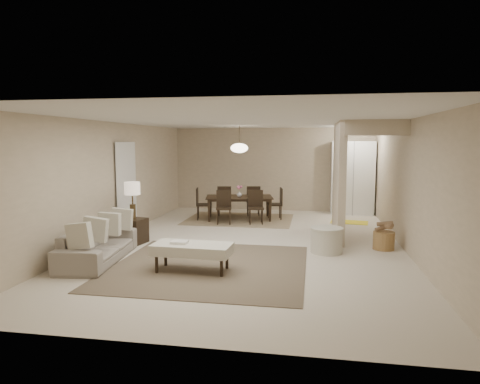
% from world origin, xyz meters
% --- Properties ---
extents(floor, '(9.00, 9.00, 0.00)m').
position_xyz_m(floor, '(0.00, 0.00, 0.00)').
color(floor, beige).
rests_on(floor, ground).
extents(ceiling, '(9.00, 9.00, 0.00)m').
position_xyz_m(ceiling, '(0.00, 0.00, 2.50)').
color(ceiling, white).
rests_on(ceiling, back_wall).
extents(back_wall, '(6.00, 0.00, 6.00)m').
position_xyz_m(back_wall, '(0.00, 4.50, 1.25)').
color(back_wall, tan).
rests_on(back_wall, floor).
extents(left_wall, '(0.00, 9.00, 9.00)m').
position_xyz_m(left_wall, '(-3.00, 0.00, 1.25)').
color(left_wall, tan).
rests_on(left_wall, floor).
extents(right_wall, '(0.00, 9.00, 9.00)m').
position_xyz_m(right_wall, '(3.00, 0.00, 1.25)').
color(right_wall, tan).
rests_on(right_wall, floor).
extents(partition, '(0.15, 2.50, 2.50)m').
position_xyz_m(partition, '(1.80, 1.25, 1.25)').
color(partition, tan).
rests_on(partition, floor).
extents(doorway, '(0.04, 0.90, 2.04)m').
position_xyz_m(doorway, '(-2.97, 0.60, 1.02)').
color(doorway, black).
rests_on(doorway, floor).
extents(pantry_cabinet, '(1.20, 0.55, 2.10)m').
position_xyz_m(pantry_cabinet, '(2.35, 4.15, 1.05)').
color(pantry_cabinet, white).
rests_on(pantry_cabinet, floor).
extents(flush_light, '(0.44, 0.44, 0.05)m').
position_xyz_m(flush_light, '(2.30, 3.20, 2.46)').
color(flush_light, white).
rests_on(flush_light, ceiling).
extents(living_rug, '(3.20, 3.20, 0.01)m').
position_xyz_m(living_rug, '(-0.46, -1.71, 0.01)').
color(living_rug, brown).
rests_on(living_rug, floor).
extents(sofa, '(2.06, 0.99, 0.58)m').
position_xyz_m(sofa, '(-2.45, -1.71, 0.29)').
color(sofa, gray).
rests_on(sofa, floor).
extents(ottoman_bench, '(1.29, 0.64, 0.45)m').
position_xyz_m(ottoman_bench, '(-0.66, -2.01, 0.36)').
color(ottoman_bench, beige).
rests_on(ottoman_bench, living_rug).
extents(side_table, '(0.54, 0.54, 0.51)m').
position_xyz_m(side_table, '(-2.40, -0.34, 0.25)').
color(side_table, black).
rests_on(side_table, floor).
extents(table_lamp, '(0.32, 0.32, 0.76)m').
position_xyz_m(table_lamp, '(-2.40, -0.34, 1.07)').
color(table_lamp, '#47371E').
rests_on(table_lamp, side_table).
extents(round_pouf, '(0.61, 0.61, 0.47)m').
position_xyz_m(round_pouf, '(1.51, -0.44, 0.24)').
color(round_pouf, beige).
rests_on(round_pouf, floor).
extents(wicker_basket, '(0.49, 0.49, 0.35)m').
position_xyz_m(wicker_basket, '(2.61, 0.00, 0.17)').
color(wicker_basket, brown).
rests_on(wicker_basket, floor).
extents(dining_rug, '(2.80, 2.10, 0.01)m').
position_xyz_m(dining_rug, '(-0.71, 2.70, 0.01)').
color(dining_rug, '#847252').
rests_on(dining_rug, floor).
extents(dining_table, '(1.93, 1.31, 0.62)m').
position_xyz_m(dining_table, '(-0.71, 2.70, 0.31)').
color(dining_table, black).
rests_on(dining_table, dining_rug).
extents(dining_chairs, '(2.32, 1.85, 0.85)m').
position_xyz_m(dining_chairs, '(-0.71, 2.70, 0.43)').
color(dining_chairs, black).
rests_on(dining_chairs, dining_rug).
extents(vase, '(0.18, 0.18, 0.14)m').
position_xyz_m(vase, '(-0.71, 2.70, 0.69)').
color(vase, white).
rests_on(vase, dining_table).
extents(yellow_mat, '(1.01, 0.70, 0.01)m').
position_xyz_m(yellow_mat, '(2.18, 2.78, 0.01)').
color(yellow_mat, yellow).
rests_on(yellow_mat, floor).
extents(pendant_light, '(0.46, 0.46, 0.71)m').
position_xyz_m(pendant_light, '(-0.71, 2.70, 1.92)').
color(pendant_light, '#47371E').
rests_on(pendant_light, ceiling).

